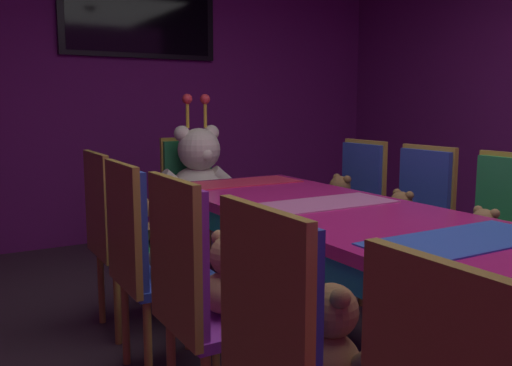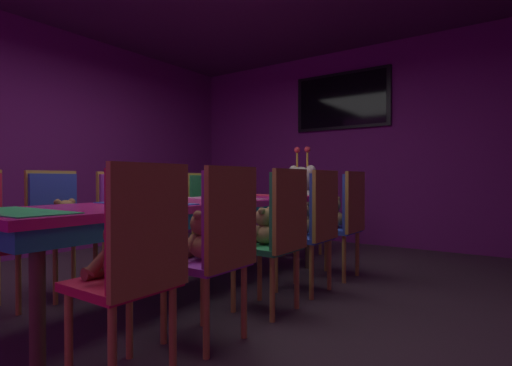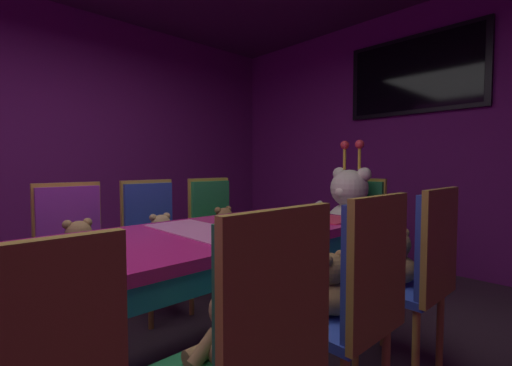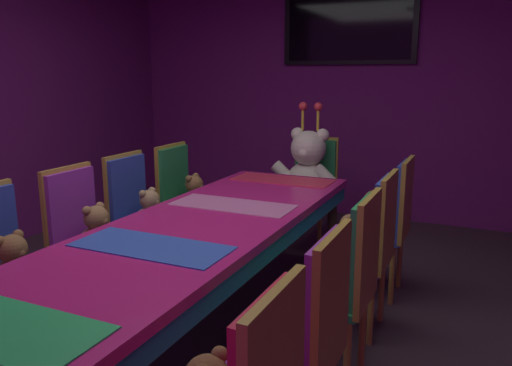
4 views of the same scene
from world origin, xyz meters
name	(u,v)px [view 3 (image 3 of 4)]	position (x,y,z in m)	size (l,w,h in m)	color
wall_back	(416,137)	(0.00, 3.20, 1.40)	(5.20, 0.12, 2.80)	#721E72
wall_left	(16,135)	(-2.60, 0.00, 1.40)	(0.12, 6.40, 2.80)	#721E72
banquet_table	(126,262)	(0.00, 0.00, 0.66)	(0.90, 2.99, 0.75)	#C61E72
chair_left_2	(72,243)	(-0.87, 0.01, 0.60)	(0.42, 0.41, 0.98)	purple
teddy_left_2	(79,248)	(-0.72, 0.01, 0.59)	(0.25, 0.33, 0.31)	#9E7247
chair_left_3	(152,232)	(-0.88, 0.57, 0.60)	(0.42, 0.41, 0.98)	#2D47B2
teddy_left_3	(162,236)	(-0.73, 0.57, 0.58)	(0.24, 0.31, 0.29)	tan
chair_left_4	(214,224)	(-0.85, 1.13, 0.60)	(0.42, 0.41, 0.98)	#268C4C
teddy_left_4	(225,227)	(-0.70, 1.13, 0.58)	(0.24, 0.31, 0.29)	olive
chair_right_2	(260,341)	(0.86, 0.02, 0.60)	(0.42, 0.41, 0.98)	#268C4C
teddy_right_2	(228,333)	(0.72, 0.02, 0.57)	(0.21, 0.28, 0.26)	#9E7247
chair_right_3	(360,291)	(0.85, 0.59, 0.60)	(0.42, 0.41, 0.98)	#2D47B2
teddy_right_3	(330,287)	(0.71, 0.59, 0.58)	(0.22, 0.29, 0.27)	olive
chair_right_4	(423,264)	(0.87, 1.18, 0.60)	(0.42, 0.41, 0.98)	#2D47B2
teddy_right_4	(395,260)	(0.72, 1.18, 0.59)	(0.24, 0.31, 0.30)	olive
throne_chair	(359,223)	(0.00, 2.04, 0.60)	(0.41, 0.42, 0.98)	#268C4C
king_teddy_bear	(348,210)	(0.00, 1.87, 0.73)	(0.66, 0.51, 0.85)	silver
wall_tv	(414,75)	(0.00, 3.11, 2.05)	(1.41, 0.06, 0.82)	black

